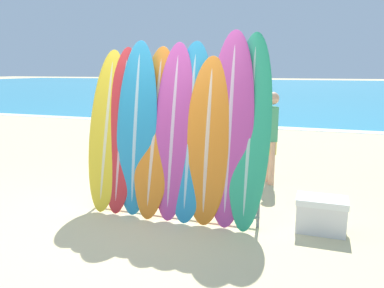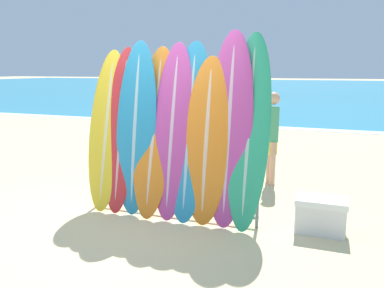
{
  "view_description": "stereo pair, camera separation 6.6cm",
  "coord_description": "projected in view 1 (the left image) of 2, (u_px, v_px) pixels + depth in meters",
  "views": [
    {
      "loc": [
        2.1,
        -4.06,
        1.91
      ],
      "look_at": [
        0.32,
        1.09,
        0.82
      ],
      "focal_mm": 35.0,
      "sensor_mm": 36.0,
      "label": 1
    },
    {
      "loc": [
        2.17,
        -4.04,
        1.91
      ],
      "look_at": [
        0.32,
        1.09,
        0.82
      ],
      "focal_mm": 35.0,
      "sensor_mm": 36.0,
      "label": 2
    }
  ],
  "objects": [
    {
      "name": "surfboard_slot_4",
      "position": [
        173.0,
        131.0,
        4.78
      ],
      "size": [
        0.54,
        0.57,
        2.26
      ],
      "color": "#B23D8E",
      "rests_on": "ground_plane"
    },
    {
      "name": "cooler_box",
      "position": [
        321.0,
        214.0,
        4.45
      ],
      "size": [
        0.58,
        0.36,
        0.42
      ],
      "color": "silver",
      "rests_on": "ground_plane"
    },
    {
      "name": "ocean_water",
      "position": [
        302.0,
        88.0,
        39.77
      ],
      "size": [
        120.0,
        60.0,
        0.01
      ],
      "color": "teal",
      "rests_on": "ground_plane"
    },
    {
      "name": "surfboard_slot_0",
      "position": [
        107.0,
        130.0,
        5.12
      ],
      "size": [
        0.55,
        0.6,
        2.19
      ],
      "color": "yellow",
      "rests_on": "ground_plane"
    },
    {
      "name": "person_near_water",
      "position": [
        271.0,
        134.0,
        6.24
      ],
      "size": [
        0.23,
        0.26,
        1.55
      ],
      "rotation": [
        0.0,
        0.0,
        2.01
      ],
      "color": "tan",
      "rests_on": "ground_plane"
    },
    {
      "name": "surfboard_rack",
      "position": [
        172.0,
        184.0,
        4.89
      ],
      "size": [
        2.31,
        0.04,
        0.8
      ],
      "color": "slate",
      "rests_on": "ground_plane"
    },
    {
      "name": "surfboard_slot_3",
      "position": [
        155.0,
        132.0,
        4.89
      ],
      "size": [
        0.57,
        0.69,
        2.22
      ],
      "color": "orange",
      "rests_on": "ground_plane"
    },
    {
      "name": "surfboard_slot_7",
      "position": [
        230.0,
        129.0,
        4.55
      ],
      "size": [
        0.58,
        0.5,
        2.39
      ],
      "color": "#B23D8E",
      "rests_on": "ground_plane"
    },
    {
      "name": "surfboard_slot_5",
      "position": [
        190.0,
        132.0,
        4.72
      ],
      "size": [
        0.57,
        0.59,
        2.27
      ],
      "color": "teal",
      "rests_on": "ground_plane"
    },
    {
      "name": "surfboard_slot_2",
      "position": [
        136.0,
        128.0,
        4.94
      ],
      "size": [
        0.58,
        0.48,
        2.29
      ],
      "color": "teal",
      "rests_on": "ground_plane"
    },
    {
      "name": "surfboard_slot_8",
      "position": [
        250.0,
        131.0,
        4.49
      ],
      "size": [
        0.51,
        0.62,
        2.36
      ],
      "color": "#289E70",
      "rests_on": "ground_plane"
    },
    {
      "name": "surfboard_slot_6",
      "position": [
        208.0,
        141.0,
        4.62
      ],
      "size": [
        0.6,
        0.48,
        2.08
      ],
      "color": "orange",
      "rests_on": "ground_plane"
    },
    {
      "name": "ground_plane",
      "position": [
        141.0,
        220.0,
        4.81
      ],
      "size": [
        160.0,
        160.0,
        0.0
      ],
      "primitive_type": "plane",
      "color": "beige"
    },
    {
      "name": "surfboard_slot_1",
      "position": [
        122.0,
        130.0,
        5.04
      ],
      "size": [
        0.5,
        0.57,
        2.22
      ],
      "color": "red",
      "rests_on": "ground_plane"
    },
    {
      "name": "person_mid_beach",
      "position": [
        253.0,
        108.0,
        9.34
      ],
      "size": [
        0.3,
        0.26,
        1.78
      ],
      "rotation": [
        0.0,
        0.0,
        0.43
      ],
      "color": "#A87A5B",
      "rests_on": "ground_plane"
    }
  ]
}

